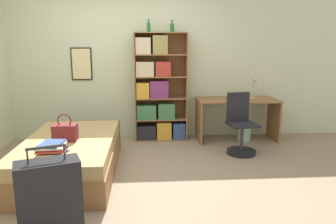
% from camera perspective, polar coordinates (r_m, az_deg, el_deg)
% --- Properties ---
extents(ground_plane, '(14.00, 14.00, 0.00)m').
position_cam_1_polar(ground_plane, '(4.39, -7.98, -10.30)').
color(ground_plane, gray).
extents(wall_back, '(10.00, 0.09, 2.60)m').
position_cam_1_polar(wall_back, '(5.77, -7.27, 8.31)').
color(wall_back, beige).
rests_on(wall_back, ground_plane).
extents(bed, '(1.12, 2.02, 0.46)m').
position_cam_1_polar(bed, '(4.42, -16.56, -7.34)').
color(bed, olive).
rests_on(bed, ground_plane).
extents(handbag, '(0.29, 0.19, 0.34)m').
position_cam_1_polar(handbag, '(4.24, -17.49, -3.36)').
color(handbag, maroon).
rests_on(handbag, bed).
extents(book_stack_on_bed, '(0.32, 0.37, 0.13)m').
position_cam_1_polar(book_stack_on_bed, '(3.78, -19.60, -6.05)').
color(book_stack_on_bed, '#7A336B').
rests_on(book_stack_on_bed, bed).
extents(suitcase, '(0.56, 0.40, 0.84)m').
position_cam_1_polar(suitcase, '(3.00, -19.87, -14.43)').
color(suitcase, black).
rests_on(suitcase, ground_plane).
extents(bookcase, '(0.88, 0.32, 1.83)m').
position_cam_1_polar(bookcase, '(5.60, -1.93, 3.48)').
color(bookcase, olive).
rests_on(bookcase, ground_plane).
extents(bottle_green, '(0.06, 0.06, 0.21)m').
position_cam_1_polar(bottle_green, '(5.50, -3.38, 14.56)').
color(bottle_green, '#1E6B2D').
rests_on(bottle_green, bookcase).
extents(bottle_brown, '(0.06, 0.06, 0.20)m').
position_cam_1_polar(bottle_brown, '(5.60, 0.72, 14.49)').
color(bottle_brown, '#1E6B2D').
rests_on(bottle_brown, bookcase).
extents(desk, '(1.36, 0.62, 0.72)m').
position_cam_1_polar(desk, '(5.73, 11.91, 0.19)').
color(desk, olive).
rests_on(desk, ground_plane).
extents(desk_lamp, '(0.17, 0.12, 0.41)m').
position_cam_1_polar(desk_lamp, '(5.80, 14.99, 4.99)').
color(desk_lamp, '#ADA89E').
rests_on(desk_lamp, desk).
extents(desk_chair, '(0.45, 0.45, 0.92)m').
position_cam_1_polar(desk_chair, '(5.10, 12.52, -3.70)').
color(desk_chair, black).
rests_on(desk_chair, ground_plane).
extents(waste_bin, '(0.22, 0.22, 0.25)m').
position_cam_1_polar(waste_bin, '(5.79, 13.12, -3.71)').
color(waste_bin, '#99C1B2').
rests_on(waste_bin, ground_plane).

